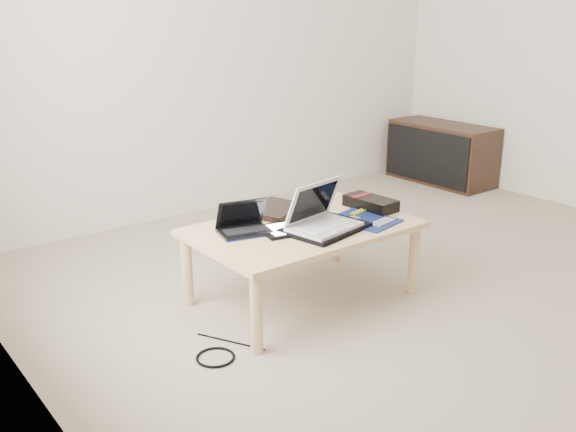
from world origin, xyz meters
TOP-DOWN VIEW (x-y plane):
  - ground at (0.00, 0.00)m, footprint 4.00×4.00m
  - coffee_table at (-0.64, 0.36)m, footprint 1.10×0.70m
  - media_cabinet at (1.77, 1.45)m, footprint 0.41×0.90m
  - book at (-0.62, 0.62)m, footprint 0.37×0.34m
  - netbook at (-0.93, 0.46)m, footprint 0.28×0.23m
  - tablet at (-0.74, 0.35)m, footprint 0.31×0.26m
  - remote at (-0.47, 0.39)m, footprint 0.09×0.20m
  - neoprene_sleeve at (-0.60, 0.24)m, footprint 0.45×0.36m
  - white_laptop at (-0.62, 0.25)m, footprint 0.37×0.29m
  - motherboard at (-0.34, 0.23)m, footprint 0.31×0.36m
  - gpu_box at (-0.17, 0.36)m, footprint 0.16×0.30m
  - cable_coil at (-0.70, 0.29)m, footprint 0.12×0.12m
  - floor_cable_coil at (-1.31, 0.13)m, footprint 0.18×0.18m
  - floor_cable_trail at (-1.18, 0.21)m, footprint 0.17×0.31m

SIDE VIEW (x-z plane):
  - ground at x=0.00m, z-range 0.00..0.00m
  - floor_cable_trail at x=-1.18m, z-range 0.00..0.01m
  - floor_cable_coil at x=-1.31m, z-range 0.00..0.01m
  - media_cabinet at x=1.77m, z-range 0.00..0.50m
  - coffee_table at x=-0.64m, z-range 0.15..0.55m
  - motherboard at x=-0.34m, z-range 0.40..0.41m
  - cable_coil at x=-0.70m, z-range 0.40..0.41m
  - tablet at x=-0.74m, z-range 0.40..0.41m
  - remote at x=-0.47m, z-range 0.40..0.42m
  - neoprene_sleeve at x=-0.60m, z-range 0.40..0.42m
  - book at x=-0.62m, z-range 0.40..0.43m
  - gpu_box at x=-0.17m, z-range 0.40..0.46m
  - netbook at x=-0.93m, z-range 0.35..0.52m
  - white_laptop at x=-0.62m, z-range 0.35..0.58m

